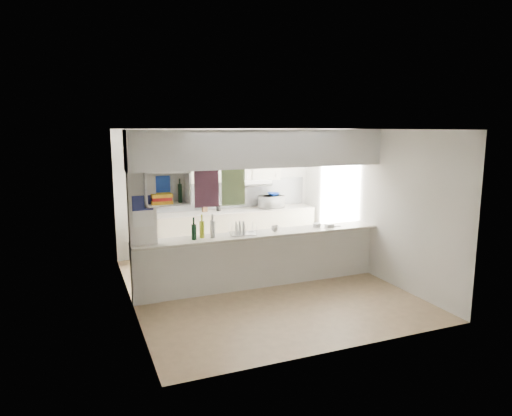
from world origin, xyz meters
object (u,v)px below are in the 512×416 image
bowl (273,194)px  wine_bottles (203,230)px  microwave (271,202)px  dish_rack (242,229)px

bowl → wine_bottles: (-2.13, -2.08, -0.16)m
bowl → wine_bottles: 2.98m
microwave → wine_bottles: size_ratio=1.25×
dish_rack → wine_bottles: bearing=-164.9°
dish_rack → wine_bottles: (-0.67, -0.05, 0.05)m
dish_rack → wine_bottles: wine_bottles is taller
bowl → wine_bottles: size_ratio=0.64×
microwave → wine_bottles: 2.95m
microwave → wine_bottles: wine_bottles is taller
wine_bottles → dish_rack: bearing=4.6°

